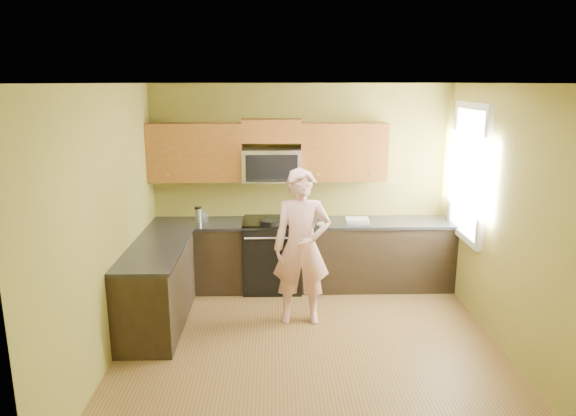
{
  "coord_description": "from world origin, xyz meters",
  "views": [
    {
      "loc": [
        -0.36,
        -4.94,
        2.71
      ],
      "look_at": [
        -0.2,
        1.3,
        1.2
      ],
      "focal_mm": 32.49,
      "sensor_mm": 36.0,
      "label": 1
    }
  ],
  "objects_px": {
    "frying_pan": "(271,224)",
    "butter_tub": "(292,225)",
    "microwave": "(272,181)",
    "travel_mug": "(199,222)",
    "stove": "(272,254)",
    "woman": "(302,247)"
  },
  "relations": [
    {
      "from": "stove",
      "to": "microwave",
      "type": "bearing_deg",
      "value": 90.0
    },
    {
      "from": "frying_pan",
      "to": "stove",
      "type": "bearing_deg",
      "value": 86.06
    },
    {
      "from": "butter_tub",
      "to": "travel_mug",
      "type": "xyz_separation_m",
      "value": [
        -1.22,
        0.21,
        0.0
      ]
    },
    {
      "from": "woman",
      "to": "travel_mug",
      "type": "height_order",
      "value": "woman"
    },
    {
      "from": "frying_pan",
      "to": "travel_mug",
      "type": "distance_m",
      "value": 0.99
    },
    {
      "from": "woman",
      "to": "butter_tub",
      "type": "relative_size",
      "value": 14.28
    },
    {
      "from": "microwave",
      "to": "butter_tub",
      "type": "xyz_separation_m",
      "value": [
        0.25,
        -0.29,
        -0.53
      ]
    },
    {
      "from": "travel_mug",
      "to": "butter_tub",
      "type": "bearing_deg",
      "value": -9.71
    },
    {
      "from": "butter_tub",
      "to": "travel_mug",
      "type": "bearing_deg",
      "value": 170.29
    },
    {
      "from": "travel_mug",
      "to": "frying_pan",
      "type": "bearing_deg",
      "value": -15.23
    },
    {
      "from": "travel_mug",
      "to": "stove",
      "type": "bearing_deg",
      "value": -2.47
    },
    {
      "from": "microwave",
      "to": "frying_pan",
      "type": "distance_m",
      "value": 0.61
    },
    {
      "from": "stove",
      "to": "frying_pan",
      "type": "height_order",
      "value": "frying_pan"
    },
    {
      "from": "stove",
      "to": "frying_pan",
      "type": "bearing_deg",
      "value": -92.87
    },
    {
      "from": "woman",
      "to": "travel_mug",
      "type": "xyz_separation_m",
      "value": [
        -1.31,
        1.05,
        0.03
      ]
    },
    {
      "from": "stove",
      "to": "woman",
      "type": "height_order",
      "value": "woman"
    },
    {
      "from": "woman",
      "to": "frying_pan",
      "type": "bearing_deg",
      "value": 115.41
    },
    {
      "from": "frying_pan",
      "to": "butter_tub",
      "type": "bearing_deg",
      "value": 9.98
    },
    {
      "from": "microwave",
      "to": "frying_pan",
      "type": "height_order",
      "value": "microwave"
    },
    {
      "from": "woman",
      "to": "travel_mug",
      "type": "distance_m",
      "value": 1.67
    },
    {
      "from": "woman",
      "to": "frying_pan",
      "type": "distance_m",
      "value": 0.86
    },
    {
      "from": "stove",
      "to": "travel_mug",
      "type": "xyz_separation_m",
      "value": [
        -0.97,
        0.04,
        0.45
      ]
    }
  ]
}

